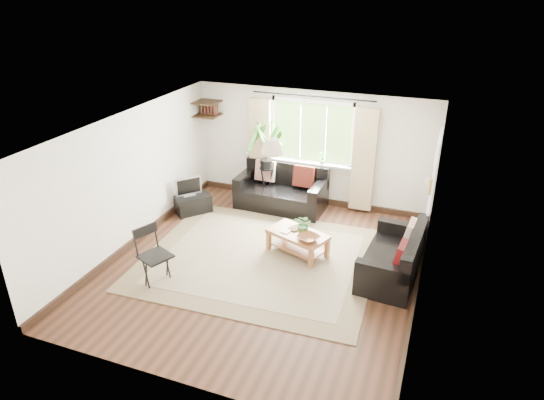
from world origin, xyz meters
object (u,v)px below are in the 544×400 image
at_px(sofa_right, 392,254).
at_px(coffee_table, 298,243).
at_px(tv_stand, 193,204).
at_px(sofa_back, 281,189).
at_px(palm_stand, 266,165).
at_px(folding_chair, 156,257).

relative_size(sofa_right, coffee_table, 1.59).
bearing_deg(tv_stand, sofa_back, -21.19).
bearing_deg(coffee_table, palm_stand, 125.48).
height_order(sofa_back, palm_stand, palm_stand).
relative_size(sofa_back, coffee_table, 1.76).
height_order(sofa_right, tv_stand, sofa_right).
height_order(tv_stand, palm_stand, palm_stand).
distance_m(sofa_right, coffee_table, 1.63).
height_order(sofa_back, tv_stand, sofa_back).
distance_m(sofa_back, folding_chair, 3.40).
xyz_separation_m(sofa_back, tv_stand, (-1.60, -0.86, -0.24)).
distance_m(coffee_table, palm_stand, 2.28).
bearing_deg(coffee_table, sofa_back, 118.37).
relative_size(sofa_right, tv_stand, 2.36).
distance_m(tv_stand, palm_stand, 1.71).
relative_size(coffee_table, palm_stand, 0.59).
height_order(coffee_table, folding_chair, folding_chair).
distance_m(sofa_back, tv_stand, 1.83).
xyz_separation_m(tv_stand, palm_stand, (1.23, 0.97, 0.68)).
bearing_deg(folding_chair, coffee_table, -25.38).
height_order(coffee_table, palm_stand, palm_stand).
distance_m(coffee_table, tv_stand, 2.63).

